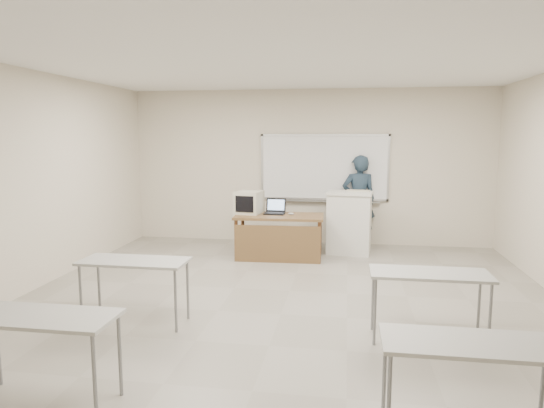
% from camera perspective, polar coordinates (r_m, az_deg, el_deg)
% --- Properties ---
extents(floor, '(7.00, 8.00, 0.01)m').
position_cam_1_polar(floor, '(5.93, 1.07, -12.88)').
color(floor, gray).
rests_on(floor, ground).
extents(whiteboard, '(2.48, 0.10, 1.31)m').
position_cam_1_polar(whiteboard, '(9.48, 6.15, 4.19)').
color(whiteboard, white).
rests_on(whiteboard, floor).
extents(student_desks, '(4.40, 2.20, 0.73)m').
position_cam_1_polar(student_desks, '(4.44, -1.30, -10.89)').
color(student_desks, '#9A9A95').
rests_on(student_desks, floor).
extents(instructor_desk, '(1.52, 0.76, 0.75)m').
position_cam_1_polar(instructor_desk, '(8.29, 0.75, -2.76)').
color(instructor_desk, brown).
rests_on(instructor_desk, floor).
extents(podium, '(0.79, 0.58, 1.12)m').
position_cam_1_polar(podium, '(8.82, 9.07, -2.17)').
color(podium, white).
rests_on(podium, floor).
extents(crt_monitor, '(0.43, 0.48, 0.41)m').
position_cam_1_polar(crt_monitor, '(8.54, -2.68, 0.20)').
color(crt_monitor, '#B5B19A').
rests_on(crt_monitor, instructor_desk).
extents(laptop, '(0.35, 0.32, 0.26)m').
position_cam_1_polar(laptop, '(8.52, 0.34, -0.74)').
color(laptop, black).
rests_on(laptop, instructor_desk).
extents(mouse, '(0.12, 0.10, 0.04)m').
position_cam_1_polar(mouse, '(8.38, 2.26, -1.16)').
color(mouse, '#A3A5AA').
rests_on(mouse, instructor_desk).
extents(keyboard, '(0.43, 0.17, 0.02)m').
position_cam_1_polar(keyboard, '(8.82, 10.12, 1.53)').
color(keyboard, '#B5B19A').
rests_on(keyboard, podium).
extents(presenter, '(0.68, 0.49, 1.75)m').
position_cam_1_polar(presenter, '(9.45, 10.16, 0.40)').
color(presenter, black).
rests_on(presenter, floor).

